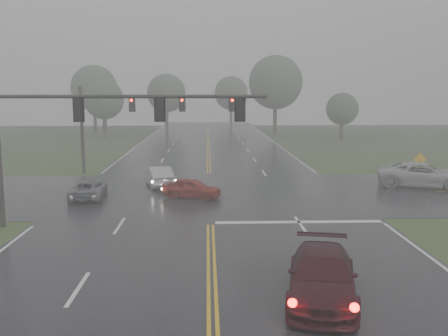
{
  "coord_description": "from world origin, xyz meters",
  "views": [
    {
      "loc": [
        -0.15,
        -10.09,
        6.55
      ],
      "look_at": [
        0.75,
        16.0,
        2.58
      ],
      "focal_mm": 40.0,
      "sensor_mm": 36.0,
      "label": 1
    }
  ],
  "objects_px": {
    "sedan_red": "(192,198)",
    "pickup_white": "(422,187)",
    "signal_gantry_near": "(81,124)",
    "signal_gantry_far": "(135,112)",
    "sedan_silver": "(159,186)",
    "car_grey": "(89,198)",
    "sedan_maroon": "(321,299)"
  },
  "relations": [
    {
      "from": "sedan_red",
      "to": "pickup_white",
      "type": "xyz_separation_m",
      "value": [
        15.97,
        3.19,
        0.0
      ]
    },
    {
      "from": "sedan_red",
      "to": "signal_gantry_near",
      "type": "distance_m",
      "value": 9.58
    },
    {
      "from": "sedan_red",
      "to": "signal_gantry_near",
      "type": "height_order",
      "value": "signal_gantry_near"
    },
    {
      "from": "sedan_red",
      "to": "pickup_white",
      "type": "distance_m",
      "value": 16.29
    },
    {
      "from": "signal_gantry_far",
      "to": "pickup_white",
      "type": "bearing_deg",
      "value": -18.01
    },
    {
      "from": "signal_gantry_far",
      "to": "sedan_red",
      "type": "bearing_deg",
      "value": -64.08
    },
    {
      "from": "sedan_silver",
      "to": "signal_gantry_near",
      "type": "xyz_separation_m",
      "value": [
        -2.62,
        -10.48,
        5.06
      ]
    },
    {
      "from": "car_grey",
      "to": "pickup_white",
      "type": "bearing_deg",
      "value": -176.27
    },
    {
      "from": "pickup_white",
      "to": "signal_gantry_far",
      "type": "bearing_deg",
      "value": 91.25
    },
    {
      "from": "sedan_red",
      "to": "sedan_silver",
      "type": "distance_m",
      "value": 4.79
    },
    {
      "from": "signal_gantry_near",
      "to": "pickup_white",
      "type": "bearing_deg",
      "value": 24.42
    },
    {
      "from": "car_grey",
      "to": "sedan_maroon",
      "type": "bearing_deg",
      "value": 121.16
    },
    {
      "from": "sedan_maroon",
      "to": "signal_gantry_far",
      "type": "xyz_separation_m",
      "value": [
        -9.43,
        25.48,
        4.96
      ]
    },
    {
      "from": "sedan_red",
      "to": "sedan_silver",
      "type": "height_order",
      "value": "sedan_silver"
    },
    {
      "from": "sedan_silver",
      "to": "pickup_white",
      "type": "relative_size",
      "value": 0.7
    },
    {
      "from": "sedan_red",
      "to": "signal_gantry_far",
      "type": "bearing_deg",
      "value": 44.35
    },
    {
      "from": "sedan_red",
      "to": "car_grey",
      "type": "relative_size",
      "value": 0.87
    },
    {
      "from": "sedan_silver",
      "to": "signal_gantry_near",
      "type": "height_order",
      "value": "signal_gantry_near"
    },
    {
      "from": "car_grey",
      "to": "pickup_white",
      "type": "height_order",
      "value": "pickup_white"
    },
    {
      "from": "sedan_red",
      "to": "car_grey",
      "type": "distance_m",
      "value": 6.44
    },
    {
      "from": "signal_gantry_near",
      "to": "signal_gantry_far",
      "type": "distance_m",
      "value": 16.32
    },
    {
      "from": "sedan_red",
      "to": "pickup_white",
      "type": "bearing_deg",
      "value": -60.27
    },
    {
      "from": "sedan_maroon",
      "to": "sedan_red",
      "type": "distance_m",
      "value": 16.18
    },
    {
      "from": "sedan_red",
      "to": "pickup_white",
      "type": "relative_size",
      "value": 0.6
    },
    {
      "from": "car_grey",
      "to": "signal_gantry_far",
      "type": "height_order",
      "value": "signal_gantry_far"
    },
    {
      "from": "pickup_white",
      "to": "car_grey",
      "type": "bearing_deg",
      "value": 116.94
    },
    {
      "from": "sedan_maroon",
      "to": "pickup_white",
      "type": "relative_size",
      "value": 0.85
    },
    {
      "from": "car_grey",
      "to": "signal_gantry_near",
      "type": "distance_m",
      "value": 8.38
    },
    {
      "from": "pickup_white",
      "to": "signal_gantry_near",
      "type": "height_order",
      "value": "signal_gantry_near"
    },
    {
      "from": "sedan_maroon",
      "to": "sedan_silver",
      "type": "bearing_deg",
      "value": 122.06
    },
    {
      "from": "sedan_silver",
      "to": "signal_gantry_near",
      "type": "bearing_deg",
      "value": 61.03
    },
    {
      "from": "sedan_maroon",
      "to": "signal_gantry_far",
      "type": "relative_size",
      "value": 0.38
    }
  ]
}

